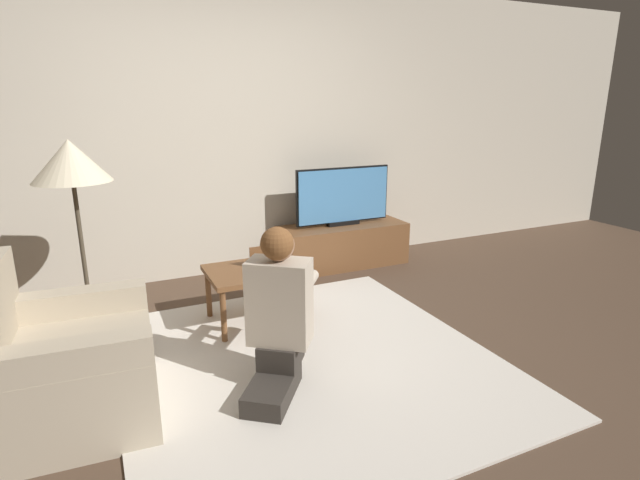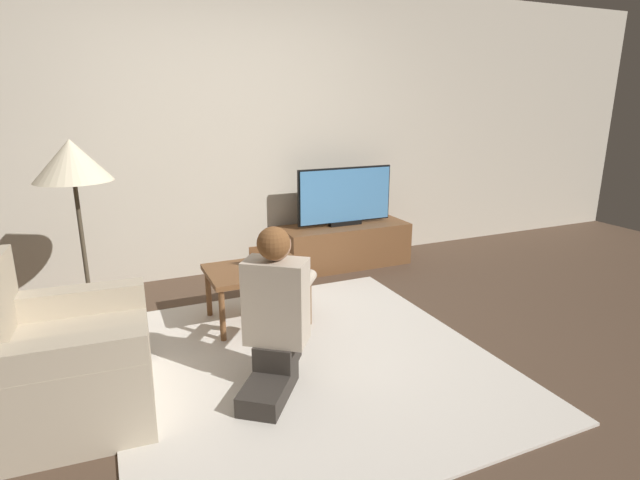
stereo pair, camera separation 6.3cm
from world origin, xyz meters
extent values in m
plane|color=brown|center=(0.00, 0.00, 0.00)|extent=(10.00, 10.00, 0.00)
cube|color=beige|center=(0.00, 1.93, 1.30)|extent=(10.00, 0.06, 2.60)
cube|color=silver|center=(0.00, 0.00, 0.01)|extent=(2.23, 2.34, 0.02)
cube|color=brown|center=(1.07, 1.62, 0.20)|extent=(1.24, 0.47, 0.41)
cube|color=black|center=(1.07, 1.62, 0.43)|extent=(0.33, 0.08, 0.04)
cube|color=black|center=(1.07, 1.62, 0.70)|extent=(0.96, 0.03, 0.53)
cube|color=#4C8CC6|center=(1.07, 1.62, 0.70)|extent=(0.93, 0.04, 0.50)
cube|color=brown|center=(-0.09, 0.70, 0.40)|extent=(0.70, 0.52, 0.04)
cylinder|color=brown|center=(-0.40, 0.48, 0.19)|extent=(0.04, 0.04, 0.38)
cylinder|color=brown|center=(0.22, 0.48, 0.19)|extent=(0.04, 0.04, 0.38)
cylinder|color=brown|center=(-0.40, 0.92, 0.19)|extent=(0.04, 0.04, 0.38)
cylinder|color=brown|center=(0.22, 0.92, 0.19)|extent=(0.04, 0.04, 0.38)
cylinder|color=#4C4233|center=(-1.21, 1.12, 0.01)|extent=(0.28, 0.28, 0.03)
cylinder|color=#4C4233|center=(-1.21, 1.12, 0.66)|extent=(0.03, 0.03, 1.26)
cone|color=beige|center=(-1.21, 1.12, 1.19)|extent=(0.51, 0.51, 0.28)
cube|color=#B7A88E|center=(-1.31, 0.00, 0.22)|extent=(0.85, 0.86, 0.43)
cube|color=#B7A88E|center=(-1.33, -0.33, 0.29)|extent=(0.81, 0.19, 0.57)
cube|color=#B7A88E|center=(-1.28, 0.33, 0.29)|extent=(0.81, 0.19, 0.57)
cube|color=#332D28|center=(-0.33, -0.28, 0.07)|extent=(0.44, 0.49, 0.11)
cube|color=#332D28|center=(-0.23, -0.14, 0.20)|extent=(0.32, 0.32, 0.14)
cube|color=#C1B29E|center=(-0.23, -0.14, 0.51)|extent=(0.39, 0.36, 0.48)
sphere|color=tan|center=(-0.23, -0.14, 0.83)|extent=(0.18, 0.18, 0.18)
sphere|color=brown|center=(-0.24, -0.16, 0.85)|extent=(0.18, 0.18, 0.18)
cube|color=black|center=(-0.01, 0.15, 0.53)|extent=(0.13, 0.11, 0.04)
cylinder|color=#C1B29E|center=(0.00, 0.00, 0.53)|extent=(0.24, 0.28, 0.07)
cylinder|color=#C1B29E|center=(-0.17, 0.12, 0.53)|extent=(0.24, 0.28, 0.07)
cube|color=brown|center=(-0.08, 0.74, 0.49)|extent=(0.11, 0.01, 0.15)
cube|color=black|center=(0.09, 0.60, 0.42)|extent=(0.04, 0.15, 0.02)
camera|label=1|loc=(-1.10, -2.55, 1.58)|focal=28.00mm
camera|label=2|loc=(-1.04, -2.57, 1.58)|focal=28.00mm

